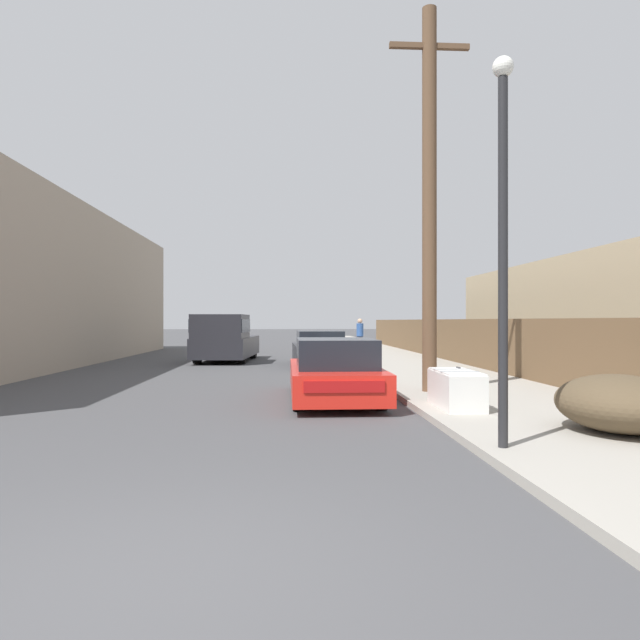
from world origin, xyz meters
The scene contains 12 objects.
ground_plane centered at (0.00, 0.00, 0.00)m, with size 220.00×220.00×0.00m, color #444447.
sidewalk_curb centered at (5.30, 23.50, 0.06)m, with size 4.20×63.00×0.12m, color #9E998E.
discarded_fridge centered at (3.88, 6.41, 0.45)m, with size 0.70×1.60×0.69m.
parked_sports_car_red centered at (1.83, 8.25, 0.60)m, with size 1.83×4.59×1.32m.
car_parked_mid centered at (2.06, 17.71, 0.61)m, with size 1.99×4.39×1.31m.
pickup_truck centered at (-1.70, 19.78, 0.96)m, with size 2.45×5.41×1.93m.
utility_pole centered at (4.01, 8.80, 4.49)m, with size 1.80×0.32×8.54m.
street_lamp centered at (3.50, 3.19, 2.92)m, with size 0.26×0.26×4.85m.
brush_pile centered at (5.51, 4.05, 0.52)m, with size 1.64×1.99×0.81m.
wooden_fence centered at (7.25, 18.33, 0.93)m, with size 0.08×36.37×1.62m, color brown.
building_right_house centered at (12.44, 16.39, 1.88)m, with size 6.00×13.60×3.75m, color tan.
pedestrian centered at (4.45, 24.20, 0.98)m, with size 0.34×0.34×1.67m.
Camera 1 is at (0.82, -3.71, 1.69)m, focal length 32.00 mm.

